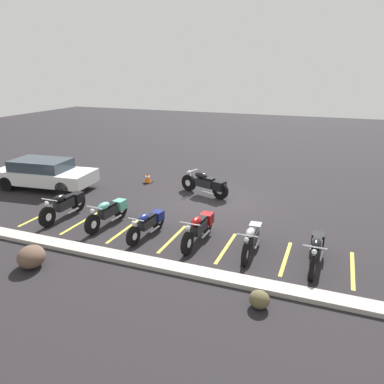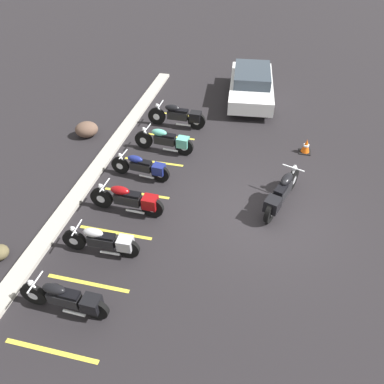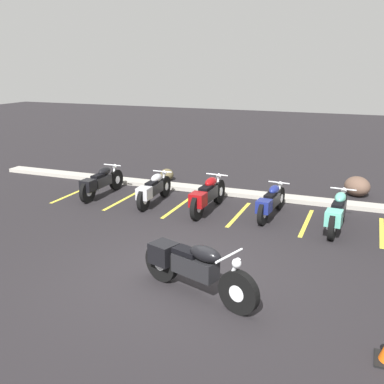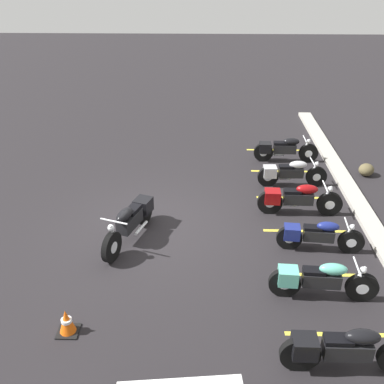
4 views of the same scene
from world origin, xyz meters
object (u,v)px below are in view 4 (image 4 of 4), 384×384
object	(u,v)px
motorcycle_black_featured	(131,220)
traffic_cone	(67,322)
parked_bike_0	(283,149)
parked_bike_1	(289,173)
parked_bike_4	(318,280)
parked_bike_2	(296,199)
landscape_rock_0	(366,170)
parked_bike_5	(343,349)
parked_bike_3	(316,235)

from	to	relation	value
motorcycle_black_featured	traffic_cone	bearing A→B (deg)	5.70
traffic_cone	parked_bike_0	bearing A→B (deg)	146.67
parked_bike_1	parked_bike_4	bearing A→B (deg)	-94.43
parked_bike_1	parked_bike_2	xyz separation A→B (m)	(1.63, -0.09, 0.04)
landscape_rock_0	parked_bike_4	bearing A→B (deg)	-26.08
parked_bike_2	parked_bike_4	size ratio (longest dim) A/B	1.03
parked_bike_0	landscape_rock_0	xyz separation A→B (m)	(1.01, 2.48, -0.25)
parked_bike_0	parked_bike_5	size ratio (longest dim) A/B	0.93
parked_bike_5	parked_bike_2	bearing A→B (deg)	89.20
parked_bike_3	parked_bike_5	distance (m)	3.47
motorcycle_black_featured	traffic_cone	distance (m)	3.23
motorcycle_black_featured	parked_bike_2	xyz separation A→B (m)	(-1.25, 4.20, -0.04)
motorcycle_black_featured	parked_bike_0	size ratio (longest dim) A/B	1.09
parked_bike_2	parked_bike_5	distance (m)	5.11
parked_bike_0	parked_bike_2	xyz separation A→B (m)	(3.41, -0.18, 0.02)
parked_bike_1	parked_bike_4	size ratio (longest dim) A/B	0.95
parked_bike_5	landscape_rock_0	bearing A→B (deg)	70.28
motorcycle_black_featured	parked_bike_1	size ratio (longest dim) A/B	1.12
parked_bike_3	landscape_rock_0	bearing A→B (deg)	63.94
parked_bike_3	parked_bike_4	distance (m)	1.68
parked_bike_1	parked_bike_2	bearing A→B (deg)	-94.99
parked_bike_2	parked_bike_3	distance (m)	1.67
parked_bike_5	landscape_rock_0	size ratio (longest dim) A/B	4.79
motorcycle_black_featured	parked_bike_5	distance (m)	5.61
motorcycle_black_featured	parked_bike_3	bearing A→B (deg)	103.80
parked_bike_1	landscape_rock_0	bearing A→B (deg)	14.86
parked_bike_0	parked_bike_5	xyz separation A→B (m)	(8.52, -0.31, 0.04)
parked_bike_3	traffic_cone	xyz separation A→B (m)	(2.73, -5.13, -0.18)
motorcycle_black_featured	landscape_rock_0	size ratio (longest dim) A/B	4.83
motorcycle_black_featured	parked_bike_1	world-z (taller)	motorcycle_black_featured
parked_bike_5	traffic_cone	distance (m)	4.88
parked_bike_4	traffic_cone	bearing A→B (deg)	-163.46
parked_bike_2	parked_bike_3	bearing A→B (deg)	-81.72
motorcycle_black_featured	traffic_cone	world-z (taller)	motorcycle_black_featured
parked_bike_3	traffic_cone	size ratio (longest dim) A/B	3.87
motorcycle_black_featured	parked_bike_3	world-z (taller)	motorcycle_black_featured
parked_bike_1	parked_bike_3	distance (m)	3.29
parked_bike_5	landscape_rock_0	xyz separation A→B (m)	(-7.51, 2.79, -0.28)
parked_bike_1	parked_bike_0	bearing A→B (deg)	85.35
landscape_rock_0	parked_bike_5	bearing A→B (deg)	-20.35
traffic_cone	parked_bike_3	bearing A→B (deg)	117.99
parked_bike_4	landscape_rock_0	world-z (taller)	parked_bike_4
motorcycle_black_featured	parked_bike_0	bearing A→B (deg)	155.93
parked_bike_0	motorcycle_black_featured	bearing A→B (deg)	-131.91
parked_bike_2	parked_bike_5	bearing A→B (deg)	-89.48
parked_bike_2	traffic_cone	size ratio (longest dim) A/B	4.30
parked_bike_0	parked_bike_3	xyz separation A→B (m)	(5.06, 0.01, -0.02)
parked_bike_2	traffic_cone	world-z (taller)	parked_bike_2
parked_bike_1	parked_bike_5	world-z (taller)	parked_bike_5
motorcycle_black_featured	parked_bike_1	distance (m)	5.16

